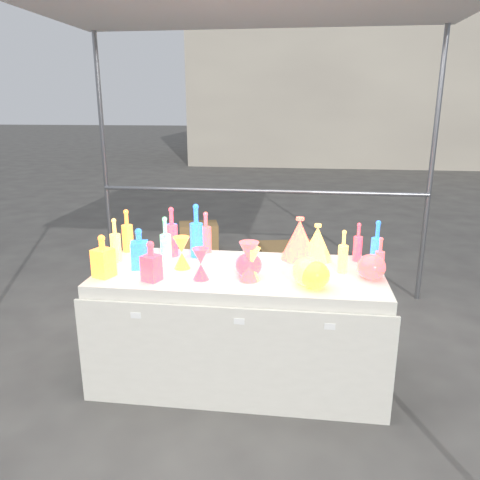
# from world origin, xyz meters

# --- Properties ---
(ground) EXTENTS (80.00, 80.00, 0.00)m
(ground) POSITION_xyz_m (0.00, 0.00, 0.00)
(ground) COLOR #63615C
(ground) RESTS_ON ground
(display_table) EXTENTS (1.84, 0.83, 0.75)m
(display_table) POSITION_xyz_m (0.00, -0.01, 0.37)
(display_table) COLOR silver
(display_table) RESTS_ON ground
(background_building) EXTENTS (14.00, 6.00, 6.00)m
(background_building) POSITION_xyz_m (4.00, 14.00, 3.00)
(background_building) COLOR beige
(background_building) RESTS_ON ground
(cardboard_box_closed) EXTENTS (0.55, 0.46, 0.34)m
(cardboard_box_closed) POSITION_xyz_m (-0.88, 2.76, 0.17)
(cardboard_box_closed) COLOR #9C7546
(cardboard_box_closed) RESTS_ON ground
(cardboard_box_flat) EXTENTS (0.89, 0.72, 0.07)m
(cardboard_box_flat) POSITION_xyz_m (0.28, 2.86, 0.03)
(cardboard_box_flat) COLOR #9C7546
(cardboard_box_flat) RESTS_ON ground
(bottle_0) EXTENTS (0.10, 0.10, 0.31)m
(bottle_0) POSITION_xyz_m (-0.85, 0.30, 0.90)
(bottle_0) COLOR red
(bottle_0) RESTS_ON display_table
(bottle_1) EXTENTS (0.12, 0.12, 0.37)m
(bottle_1) POSITION_xyz_m (-0.33, 0.24, 0.94)
(bottle_1) COLOR #198B43
(bottle_1) RESTS_ON display_table
(bottle_2) EXTENTS (0.08, 0.08, 0.35)m
(bottle_2) POSITION_xyz_m (-0.50, 0.23, 0.92)
(bottle_2) COLOR orange
(bottle_2) RESTS_ON display_table
(bottle_3) EXTENTS (0.09, 0.09, 0.30)m
(bottle_3) POSITION_xyz_m (-0.29, 0.35, 0.90)
(bottle_3) COLOR #241CA6
(bottle_3) RESTS_ON display_table
(bottle_4) EXTENTS (0.08, 0.08, 0.30)m
(bottle_4) POSITION_xyz_m (-0.85, 0.07, 0.90)
(bottle_4) COLOR #15846F
(bottle_4) RESTS_ON display_table
(bottle_5) EXTENTS (0.09, 0.09, 0.33)m
(bottle_5) POSITION_xyz_m (-0.49, 0.03, 0.91)
(bottle_5) COLOR #D72B94
(bottle_5) RESTS_ON display_table
(bottle_7) EXTENTS (0.09, 0.09, 0.33)m
(bottle_7) POSITION_xyz_m (-0.52, 0.29, 0.92)
(bottle_7) COLOR #198B43
(bottle_7) RESTS_ON display_table
(decanter_0) EXTENTS (0.14, 0.14, 0.27)m
(decanter_0) POSITION_xyz_m (-0.81, -0.22, 0.88)
(decanter_0) COLOR red
(decanter_0) RESTS_ON display_table
(decanter_1) EXTENTS (0.12, 0.12, 0.25)m
(decanter_1) POSITION_xyz_m (-0.50, -0.25, 0.87)
(decanter_1) COLOR orange
(decanter_1) RESTS_ON display_table
(decanter_2) EXTENTS (0.13, 0.13, 0.27)m
(decanter_2) POSITION_xyz_m (-0.64, -0.04, 0.88)
(decanter_2) COLOR #198B43
(decanter_2) RESTS_ON display_table
(hourglass_0) EXTENTS (0.13, 0.13, 0.19)m
(hourglass_0) POSITION_xyz_m (-0.21, -0.19, 0.85)
(hourglass_0) COLOR orange
(hourglass_0) RESTS_ON display_table
(hourglass_1) EXTENTS (0.13, 0.13, 0.24)m
(hourglass_1) POSITION_xyz_m (0.08, -0.17, 0.87)
(hourglass_1) COLOR #241CA6
(hourglass_1) RESTS_ON display_table
(hourglass_2) EXTENTS (0.11, 0.11, 0.20)m
(hourglass_2) POSITION_xyz_m (0.09, -0.16, 0.85)
(hourglass_2) COLOR #15846F
(hourglass_2) RESTS_ON display_table
(hourglass_4) EXTENTS (0.14, 0.14, 0.21)m
(hourglass_4) POSITION_xyz_m (-0.37, -0.01, 0.86)
(hourglass_4) COLOR red
(hourglass_4) RESTS_ON display_table
(hourglass_5) EXTENTS (0.13, 0.13, 0.20)m
(hourglass_5) POSITION_xyz_m (0.06, -0.08, 0.85)
(hourglass_5) COLOR #198B43
(hourglass_5) RESTS_ON display_table
(globe_0) EXTENTS (0.23, 0.23, 0.14)m
(globe_0) POSITION_xyz_m (0.46, -0.25, 0.82)
(globe_0) COLOR red
(globe_0) RESTS_ON display_table
(globe_1) EXTENTS (0.24, 0.24, 0.15)m
(globe_1) POSITION_xyz_m (0.43, -0.21, 0.82)
(globe_1) COLOR #15846F
(globe_1) RESTS_ON display_table
(globe_2) EXTENTS (0.21, 0.21, 0.13)m
(globe_2) POSITION_xyz_m (0.07, -0.11, 0.82)
(globe_2) COLOR orange
(globe_2) RESTS_ON display_table
(globe_3) EXTENTS (0.20, 0.20, 0.14)m
(globe_3) POSITION_xyz_m (0.81, -0.05, 0.82)
(globe_3) COLOR #241CA6
(globe_3) RESTS_ON display_table
(lampshade_1) EXTENTS (0.30, 0.30, 0.29)m
(lampshade_1) POSITION_xyz_m (0.37, 0.28, 0.90)
(lampshade_1) COLOR yellow
(lampshade_1) RESTS_ON display_table
(lampshade_3) EXTENTS (0.25, 0.25, 0.25)m
(lampshade_3) POSITION_xyz_m (0.49, 0.28, 0.87)
(lampshade_3) COLOR #15846F
(lampshade_3) RESTS_ON display_table
(bottle_8) EXTENTS (0.08, 0.08, 0.32)m
(bottle_8) POSITION_xyz_m (0.86, 0.14, 0.91)
(bottle_8) COLOR #198B43
(bottle_8) RESTS_ON display_table
(bottle_9) EXTENTS (0.06, 0.06, 0.26)m
(bottle_9) POSITION_xyz_m (0.76, 0.29, 0.88)
(bottle_9) COLOR orange
(bottle_9) RESTS_ON display_table
(bottle_10) EXTENTS (0.07, 0.07, 0.25)m
(bottle_10) POSITION_xyz_m (0.86, -0.01, 0.88)
(bottle_10) COLOR #241CA6
(bottle_10) RESTS_ON display_table
(bottle_11) EXTENTS (0.06, 0.06, 0.28)m
(bottle_11) POSITION_xyz_m (0.64, 0.04, 0.89)
(bottle_11) COLOR #15846F
(bottle_11) RESTS_ON display_table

